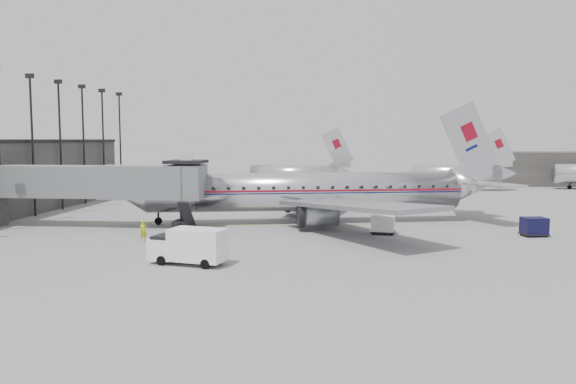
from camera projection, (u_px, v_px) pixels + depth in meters
name	position (u px, v px, depth m)	size (l,w,h in m)	color
ground	(277.00, 236.00, 48.26)	(160.00, 160.00, 0.00)	slate
hangar	(557.00, 168.00, 103.18)	(30.00, 12.00, 6.00)	#34312F
apron_line	(315.00, 226.00, 53.92)	(0.15, 60.00, 0.01)	gold
jet_bridge	(106.00, 183.00, 53.08)	(21.00, 6.20, 7.10)	slate
floodlight_masts	(47.00, 139.00, 62.96)	(0.90, 42.25, 15.25)	black
distant_aircraft_near	(296.00, 174.00, 89.80)	(16.39, 3.20, 10.26)	silver
distant_aircraft_mid	(457.00, 174.00, 91.30)	(16.39, 3.20, 10.26)	silver
airliner	(312.00, 192.00, 56.08)	(38.29, 35.13, 12.25)	silver
service_van	(189.00, 245.00, 37.27)	(5.45, 3.09, 2.42)	white
baggage_cart_navy	(534.00, 226.00, 48.08)	(2.28, 1.87, 1.63)	black
baggage_cart_white	(383.00, 224.00, 49.29)	(2.28, 1.89, 1.61)	white
ramp_worker	(143.00, 231.00, 45.69)	(0.64, 0.42, 1.75)	#C5CE18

